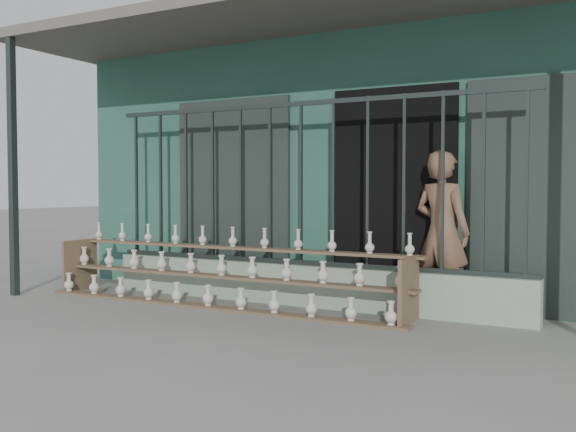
% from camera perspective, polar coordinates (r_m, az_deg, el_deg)
% --- Properties ---
extents(ground, '(60.00, 60.00, 0.00)m').
position_cam_1_polar(ground, '(6.07, -4.53, -9.85)').
color(ground, slate).
extents(workshop_building, '(7.40, 6.60, 3.21)m').
position_cam_1_polar(workshop_building, '(9.76, 9.05, 4.39)').
color(workshop_building, '#285445').
rests_on(workshop_building, ground).
extents(parapet_wall, '(5.00, 0.20, 0.45)m').
position_cam_1_polar(parapet_wall, '(7.13, 1.14, -6.14)').
color(parapet_wall, '#8FA48D').
rests_on(parapet_wall, ground).
extents(security_fence, '(5.00, 0.04, 1.80)m').
position_cam_1_polar(security_fence, '(7.05, 1.15, 2.93)').
color(security_fence, '#283330').
rests_on(security_fence, parapet_wall).
extents(shelf_rack, '(4.50, 0.68, 0.85)m').
position_cam_1_polar(shelf_rack, '(7.16, -6.05, -5.03)').
color(shelf_rack, brown).
rests_on(shelf_rack, ground).
extents(elderly_woman, '(0.71, 0.58, 1.68)m').
position_cam_1_polar(elderly_woman, '(6.78, 13.53, -1.42)').
color(elderly_woman, brown).
rests_on(elderly_woman, ground).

